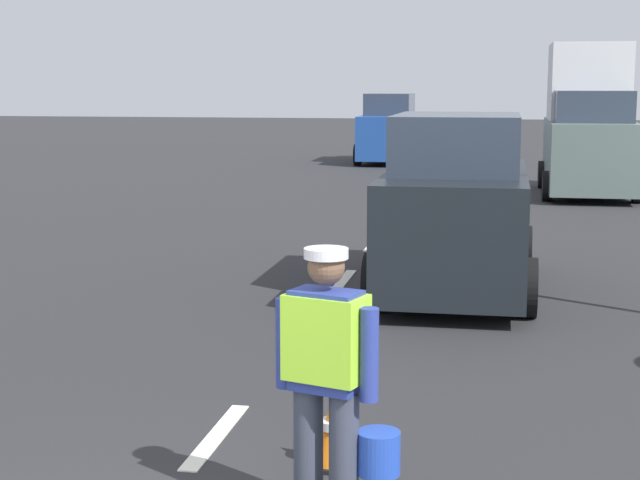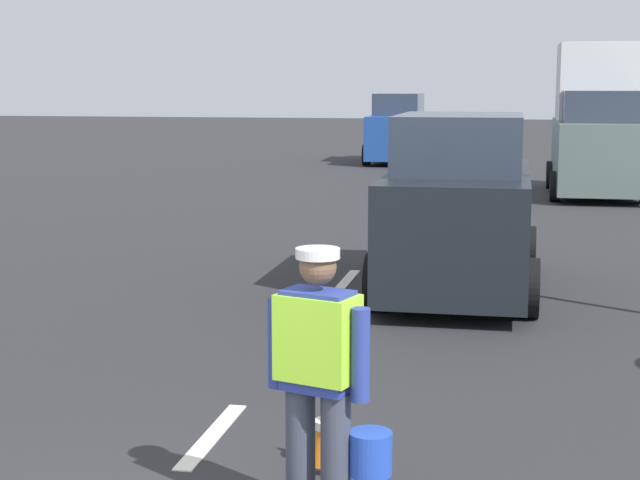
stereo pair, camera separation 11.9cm
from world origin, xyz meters
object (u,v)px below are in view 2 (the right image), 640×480
delivery_truck (597,126)px  car_oncoming_third (398,131)px  road_worker (322,372)px  traffic_cone_near (329,430)px  car_outgoing_ahead (459,210)px

delivery_truck → car_oncoming_third: 10.16m
road_worker → traffic_cone_near: (-0.12, 0.86, -0.67)m
delivery_truck → car_outgoing_ahead: bearing=-102.1°
delivery_truck → car_oncoming_third: delivery_truck is taller
traffic_cone_near → delivery_truck: size_ratio=0.11×
car_oncoming_third → car_outgoing_ahead: 20.40m
road_worker → delivery_truck: bearing=81.1°
delivery_truck → car_outgoing_ahead: delivery_truck is taller
traffic_cone_near → car_oncoming_third: size_ratio=0.13×
delivery_truck → car_outgoing_ahead: 12.03m
road_worker → car_oncoming_third: (-2.75, 26.98, 0.12)m
traffic_cone_near → delivery_truck: (3.04, 17.72, 1.35)m
car_oncoming_third → delivery_truck: bearing=-56.0°
road_worker → car_oncoming_third: 27.12m
car_oncoming_third → road_worker: bearing=-84.2°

